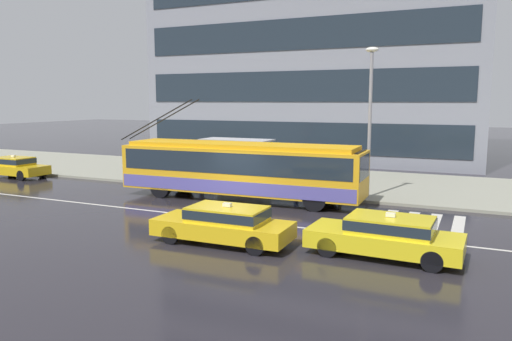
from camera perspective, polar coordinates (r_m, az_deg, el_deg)
name	(u,v)px	position (r m, az deg, el deg)	size (l,w,h in m)	color
ground_plane	(225,212)	(21.41, -3.63, -4.77)	(160.00, 160.00, 0.00)	#252329
sidewalk_slab	(297,179)	(29.72, 4.82, -1.01)	(80.00, 10.00, 0.14)	gray
crosswalk_stripe_edge_near	(385,221)	(20.34, 14.70, -5.70)	(0.44, 4.40, 0.01)	beige
crosswalk_stripe_inner_a	(408,223)	(20.22, 17.23, -5.89)	(0.44, 4.40, 0.01)	beige
crosswalk_stripe_center	(433,226)	(20.13, 19.78, -6.06)	(0.44, 4.40, 0.01)	beige
crosswalk_stripe_inner_b	(458,228)	(20.09, 22.35, -6.23)	(0.44, 4.40, 0.01)	beige
lane_centre_line	(211,217)	(20.38, -5.23, -5.44)	(72.00, 0.14, 0.01)	silver
trolleybus	(240,168)	(23.71, -1.83, 0.23)	(12.70, 2.89, 4.85)	gold
taxi_far_behind	(15,166)	(34.24, -26.14, 0.46)	(4.23, 1.78, 1.39)	gold
taxi_oncoming_near	(224,223)	(16.61, -3.69, -6.07)	(4.73, 1.85, 1.39)	yellow
taxi_oncoming_far	(386,234)	(15.69, 14.85, -7.17)	(4.68, 1.98, 1.39)	yellow
bus_shelter	(238,150)	(27.53, -2.04, 2.41)	(3.94, 1.76, 2.51)	gray
pedestrian_at_shelter	(296,159)	(25.56, 4.61, 1.30)	(1.54, 1.54, 1.97)	navy
pedestrian_approaching_curb	(200,153)	(28.94, -6.55, 2.00)	(1.21, 1.21, 1.93)	#222945
pedestrian_walking_past	(341,164)	(24.27, 9.85, 0.75)	(1.42, 1.42, 1.97)	#52543F
street_lamp	(370,110)	(24.01, 13.09, 6.80)	(0.60, 0.32, 7.10)	gray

